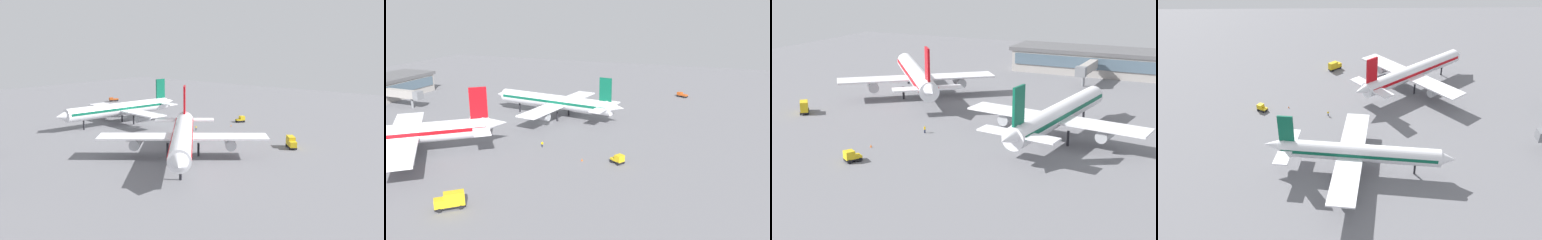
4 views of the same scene
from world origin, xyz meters
The scene contains 8 objects.
ground centered at (0.00, 0.00, 0.00)m, with size 288.00×288.00×0.00m, color slate.
airplane_at_gate centered at (40.33, -21.85, 6.17)m, with size 40.47×46.59×16.97m.
airplane_taxiing centered at (-7.91, 0.26, 5.58)m, with size 40.71×50.37×15.35m.
catering_truck centered at (56.69, 6.96, 1.70)m, with size 5.08×5.49×3.30m.
pushback_tractor centered at (-55.06, 37.12, 0.97)m, with size 3.84×4.76×1.90m.
baggage_tug centered at (24.12, 30.91, 1.16)m, with size 3.44×3.74×2.30m.
ground_crew_worker centered at (20.40, 8.63, 0.85)m, with size 0.48×0.56×1.67m.
safety_cone_near_gate centered at (25.70, 22.11, 0.30)m, with size 0.44×0.44×0.60m, color #EA590C.
Camera 1 is at (112.11, -106.17, 31.18)m, focal length 41.20 mm.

